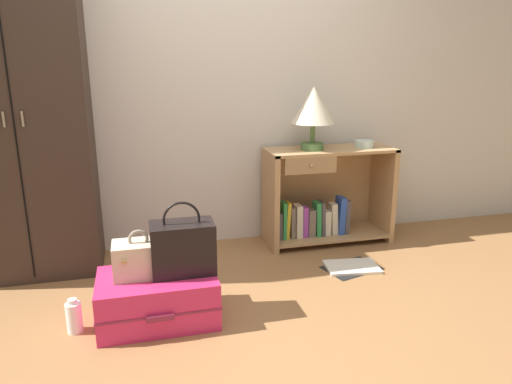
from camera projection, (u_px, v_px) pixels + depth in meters
name	position (u px, v px, depth m)	size (l,w,h in m)	color
ground_plane	(256.00, 342.00, 2.39)	(9.00, 9.00, 0.00)	olive
back_wall	(204.00, 72.00, 3.44)	(6.40, 0.10, 2.60)	beige
wardrobe	(22.00, 115.00, 2.94)	(0.81, 0.47, 2.10)	#33261E
bookshelf	(324.00, 198.00, 3.66)	(0.97, 0.39, 0.74)	tan
table_lamp	(313.00, 107.00, 3.42)	(0.32, 0.32, 0.46)	#4C7542
bowl	(364.00, 144.00, 3.60)	(0.15, 0.15, 0.05)	silver
suitcase_large	(158.00, 298.00, 2.56)	(0.64, 0.43, 0.26)	#DB2860
train_case	(140.00, 259.00, 2.51)	(0.28, 0.19, 0.26)	beige
handbag	(183.00, 247.00, 2.53)	(0.34, 0.20, 0.40)	black
bottle	(74.00, 317.00, 2.46)	(0.08, 0.08, 0.19)	white
open_book_on_floor	(352.00, 267.00, 3.24)	(0.43, 0.34, 0.02)	white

